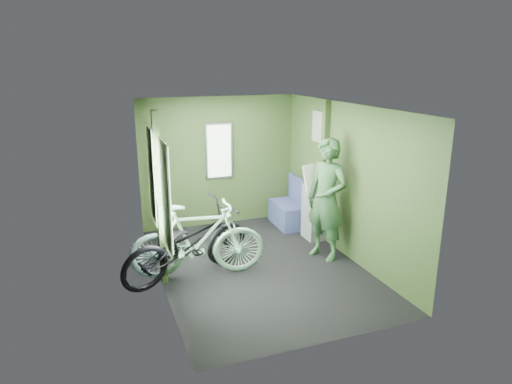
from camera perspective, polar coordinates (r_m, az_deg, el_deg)
room at (r=6.27m, az=-0.12°, el=2.78°), size 4.00×4.02×2.31m
bicycle_black at (r=6.45m, az=-8.23°, el=-10.58°), size 2.15×1.51×1.14m
bicycle_mint at (r=6.45m, az=-7.11°, el=-10.55°), size 1.92×0.97×1.17m
passenger at (r=6.80m, az=8.79°, el=-0.93°), size 0.67×0.78×1.82m
waste_box at (r=7.64m, az=7.26°, el=-2.40°), size 0.28×0.39×0.95m
bench_seat at (r=8.28m, az=4.17°, el=-2.43°), size 0.49×0.84×0.88m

